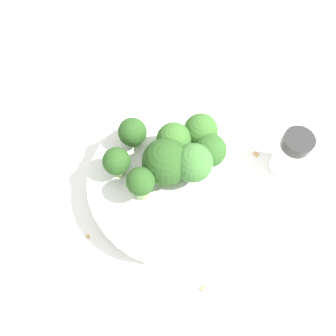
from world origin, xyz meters
The scene contains 14 objects.
ground_plane centered at (0.00, 0.00, 0.00)m, with size 3.00×3.00×0.00m, color white.
bowl centered at (0.00, 0.00, 0.02)m, with size 0.20×0.20×0.04m, color white.
broccoli_floret_0 centered at (0.00, -0.01, 0.07)m, with size 0.06×0.06×0.06m.
broccoli_floret_1 centered at (-0.05, -0.04, 0.07)m, with size 0.04×0.04×0.05m.
broccoli_floret_2 centered at (0.04, 0.01, 0.07)m, with size 0.03×0.03×0.05m.
broccoli_floret_3 centered at (0.03, -0.06, 0.07)m, with size 0.04×0.04×0.04m.
broccoli_floret_4 centered at (-0.03, 0.01, 0.07)m, with size 0.05×0.05×0.06m.
broccoli_floret_5 centered at (-0.05, -0.01, 0.07)m, with size 0.04×0.04×0.05m.
broccoli_floret_6 centered at (-0.02, -0.03, 0.07)m, with size 0.04×0.04×0.05m.
broccoli_floret_7 centered at (0.05, -0.03, 0.07)m, with size 0.03×0.03×0.05m.
pepper_shaker centered at (-0.16, 0.01, 0.04)m, with size 0.04×0.04×0.07m.
almond_crumb_0 centered at (-0.14, -0.01, 0.00)m, with size 0.01×0.01×0.01m, color tan.
almond_crumb_1 centered at (0.12, 0.03, 0.00)m, with size 0.01×0.00×0.01m, color tan.
almond_crumb_2 centered at (0.00, 0.13, 0.00)m, with size 0.01×0.00×0.01m, color #AD7F4C.
Camera 1 is at (0.05, 0.16, 0.41)m, focal length 35.00 mm.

